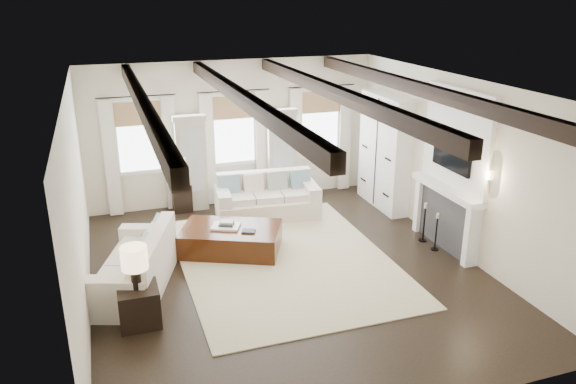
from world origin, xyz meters
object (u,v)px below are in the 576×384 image
object	(u,v)px
sofa_back	(267,199)
ottoman	(231,239)
side_table_front	(139,306)
side_table_back	(182,197)
sofa_left	(138,267)

from	to	relation	value
sofa_back	ottoman	world-z (taller)	sofa_back
ottoman	side_table_front	xyz separation A→B (m)	(-1.82, -1.93, 0.05)
side_table_back	sofa_back	bearing A→B (deg)	-27.91
sofa_left	ottoman	distance (m)	1.95
sofa_left	side_table_front	distance (m)	1.07
sofa_back	ottoman	xyz separation A→B (m)	(-1.13, -1.47, -0.14)
side_table_front	side_table_back	world-z (taller)	side_table_back
sofa_back	side_table_back	bearing A→B (deg)	152.09
ottoman	side_table_front	size ratio (longest dim) A/B	3.09
sofa_left	ottoman	size ratio (longest dim) A/B	1.34
ottoman	side_table_back	world-z (taller)	side_table_back
sofa_back	side_table_front	distance (m)	4.51
sofa_left	ottoman	xyz separation A→B (m)	(1.74, 0.87, -0.14)
sofa_left	side_table_front	size ratio (longest dim) A/B	4.13
sofa_left	side_table_back	distance (m)	3.45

